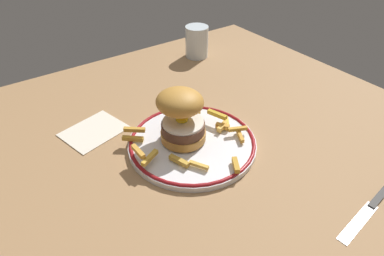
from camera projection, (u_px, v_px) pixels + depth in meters
ground_plane at (195, 155)px, 70.38cm from camera, size 110.63×102.11×4.00cm
dinner_plate at (192, 142)px, 69.40cm from camera, size 26.64×26.64×1.60cm
burger at (181, 114)px, 66.43cm from camera, size 12.94×12.75×11.22cm
fries_pile at (193, 136)px, 68.27cm from camera, size 23.92×24.55×2.68cm
water_glass at (197, 44)px, 102.91cm from camera, size 7.04×7.04×9.49cm
knife at (372, 205)px, 56.74cm from camera, size 18.05×3.68×0.70cm
napkin at (94, 131)px, 73.70cm from camera, size 14.76×13.00×0.40cm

